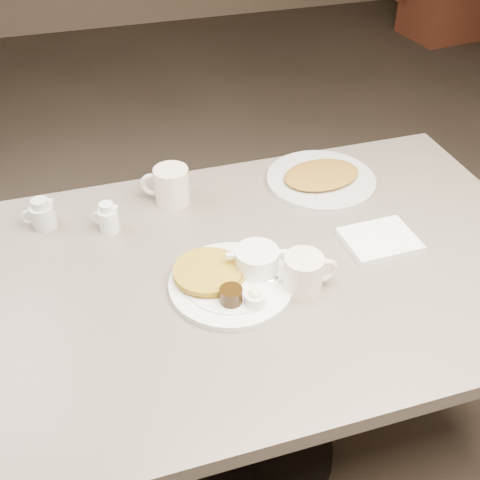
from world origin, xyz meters
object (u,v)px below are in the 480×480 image
object	(u,v)px
coffee_mug_far	(170,186)
creamer_left	(42,215)
coffee_mug_near	(304,273)
hash_plate	(321,178)
main_plate	(233,276)
diner_table	(242,319)
creamer_right	(108,218)

from	to	relation	value
coffee_mug_far	creamer_left	world-z (taller)	coffee_mug_far
coffee_mug_near	hash_plate	distance (m)	0.44
main_plate	creamer_left	distance (m)	0.52
creamer_left	hash_plate	xyz separation A→B (m)	(0.75, -0.02, -0.02)
diner_table	creamer_right	bearing A→B (deg)	139.08
main_plate	coffee_mug_far	xyz separation A→B (m)	(-0.06, 0.36, 0.03)
main_plate	hash_plate	bearing A→B (deg)	42.74
coffee_mug_near	diner_table	bearing A→B (deg)	136.66
coffee_mug_far	hash_plate	distance (m)	0.42
coffee_mug_near	creamer_left	bearing A→B (deg)	143.10
coffee_mug_far	creamer_right	world-z (taller)	coffee_mug_far
creamer_left	creamer_right	size ratio (longest dim) A/B	1.15
coffee_mug_far	diner_table	bearing A→B (deg)	-72.38
creamer_right	diner_table	bearing A→B (deg)	-40.92
main_plate	hash_plate	size ratio (longest dim) A/B	1.05
hash_plate	main_plate	bearing A→B (deg)	-137.26
diner_table	coffee_mug_far	world-z (taller)	coffee_mug_far
main_plate	creamer_left	world-z (taller)	creamer_left
coffee_mug_near	creamer_right	world-z (taller)	coffee_mug_near
diner_table	creamer_left	world-z (taller)	creamer_left
diner_table	hash_plate	distance (m)	0.46
coffee_mug_near	creamer_left	distance (m)	0.67
diner_table	creamer_left	xyz separation A→B (m)	(-0.43, 0.30, 0.21)
main_plate	coffee_mug_far	distance (m)	0.37
coffee_mug_near	coffee_mug_far	xyz separation A→B (m)	(-0.21, 0.42, 0.00)
diner_table	main_plate	xyz separation A→B (m)	(-0.04, -0.04, 0.19)
creamer_right	hash_plate	distance (m)	0.60
main_plate	hash_plate	xyz separation A→B (m)	(0.35, 0.33, -0.01)
coffee_mug_near	coffee_mug_far	world-z (taller)	coffee_mug_far
coffee_mug_near	hash_plate	size ratio (longest dim) A/B	0.37
creamer_right	creamer_left	bearing A→B (deg)	157.73
coffee_mug_near	hash_plate	world-z (taller)	coffee_mug_near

